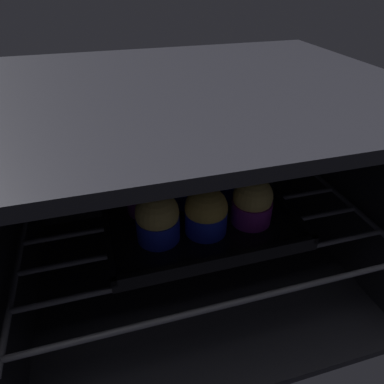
% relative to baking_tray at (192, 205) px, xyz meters
% --- Properties ---
extents(oven_cavity, '(0.59, 0.47, 0.37)m').
position_rel_baking_tray_xyz_m(oven_cavity, '(0.00, 0.03, 0.02)').
color(oven_cavity, black).
rests_on(oven_cavity, ground).
extents(oven_rack, '(0.55, 0.42, 0.01)m').
position_rel_baking_tray_xyz_m(oven_rack, '(0.00, -0.01, -0.01)').
color(oven_rack, '#51515B').
rests_on(oven_rack, oven_cavity).
extents(baking_tray, '(0.29, 0.29, 0.02)m').
position_rel_baking_tray_xyz_m(baking_tray, '(0.00, 0.00, 0.00)').
color(baking_tray, black).
rests_on(baking_tray, oven_rack).
extents(muffin_row0_col0, '(0.06, 0.06, 0.08)m').
position_rel_baking_tray_xyz_m(muffin_row0_col0, '(-0.07, -0.07, 0.04)').
color(muffin_row0_col0, '#1928B7').
rests_on(muffin_row0_col0, baking_tray).
extents(muffin_row0_col1, '(0.06, 0.06, 0.07)m').
position_rel_baking_tray_xyz_m(muffin_row0_col1, '(-0.00, -0.07, 0.04)').
color(muffin_row0_col1, '#1928B7').
rests_on(muffin_row0_col1, baking_tray).
extents(muffin_row0_col2, '(0.06, 0.06, 0.08)m').
position_rel_baking_tray_xyz_m(muffin_row0_col2, '(0.07, -0.07, 0.04)').
color(muffin_row0_col2, '#7A238C').
rests_on(muffin_row0_col2, baking_tray).
extents(muffin_row1_col0, '(0.06, 0.06, 0.08)m').
position_rel_baking_tray_xyz_m(muffin_row1_col0, '(-0.08, 0.00, 0.04)').
color(muffin_row1_col0, '#7A238C').
rests_on(muffin_row1_col0, baking_tray).
extents(muffin_row1_col1, '(0.06, 0.06, 0.07)m').
position_rel_baking_tray_xyz_m(muffin_row1_col1, '(-0.00, 0.00, 0.04)').
color(muffin_row1_col1, '#1928B7').
rests_on(muffin_row1_col1, baking_tray).
extents(muffin_row1_col2, '(0.07, 0.07, 0.08)m').
position_rel_baking_tray_xyz_m(muffin_row1_col2, '(0.08, -0.00, 0.04)').
color(muffin_row1_col2, '#1928B7').
rests_on(muffin_row1_col2, baking_tray).
extents(muffin_row2_col0, '(0.07, 0.07, 0.08)m').
position_rel_baking_tray_xyz_m(muffin_row2_col0, '(-0.08, 0.08, 0.04)').
color(muffin_row2_col0, silver).
rests_on(muffin_row2_col0, baking_tray).
extents(muffin_row2_col1, '(0.07, 0.07, 0.08)m').
position_rel_baking_tray_xyz_m(muffin_row2_col1, '(0.00, 0.08, 0.04)').
color(muffin_row2_col1, '#1928B7').
rests_on(muffin_row2_col1, baking_tray).
extents(muffin_row2_col2, '(0.07, 0.07, 0.08)m').
position_rel_baking_tray_xyz_m(muffin_row2_col2, '(0.07, 0.07, 0.04)').
color(muffin_row2_col2, '#0C8C84').
rests_on(muffin_row2_col2, baking_tray).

